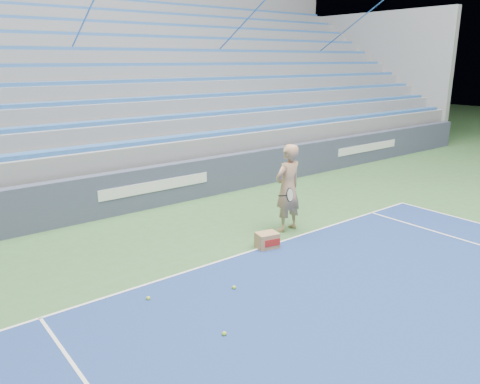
% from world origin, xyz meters
% --- Properties ---
extents(sponsor_barrier, '(30.00, 0.32, 1.10)m').
position_xyz_m(sponsor_barrier, '(0.00, 15.88, 0.55)').
color(sponsor_barrier, '#3B425A').
rests_on(sponsor_barrier, ground).
extents(bleachers, '(31.00, 9.15, 7.30)m').
position_xyz_m(bleachers, '(0.00, 21.60, 2.36)').
color(bleachers, gray).
rests_on(bleachers, ground).
extents(tennis_player, '(0.99, 0.88, 2.02)m').
position_xyz_m(tennis_player, '(1.53, 12.36, 1.01)').
color(tennis_player, tan).
rests_on(tennis_player, ground).
extents(ball_box, '(0.51, 0.43, 0.33)m').
position_xyz_m(ball_box, '(0.47, 11.83, 0.17)').
color(ball_box, '#A37A4F').
rests_on(ball_box, ground).
extents(tennis_ball_0, '(0.07, 0.07, 0.07)m').
position_xyz_m(tennis_ball_0, '(-2.17, 9.77, 0.03)').
color(tennis_ball_0, '#AAD62B').
rests_on(tennis_ball_0, ground).
extents(tennis_ball_1, '(0.07, 0.07, 0.07)m').
position_xyz_m(tennis_ball_1, '(0.73, 12.37, 0.03)').
color(tennis_ball_1, '#AAD62B').
rests_on(tennis_ball_1, ground).
extents(tennis_ball_2, '(0.07, 0.07, 0.07)m').
position_xyz_m(tennis_ball_2, '(-1.21, 10.80, 0.03)').
color(tennis_ball_2, '#AAD62B').
rests_on(tennis_ball_2, ground).
extents(tennis_ball_3, '(0.07, 0.07, 0.07)m').
position_xyz_m(tennis_ball_3, '(-2.54, 11.38, 0.03)').
color(tennis_ball_3, '#AAD62B').
rests_on(tennis_ball_3, ground).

